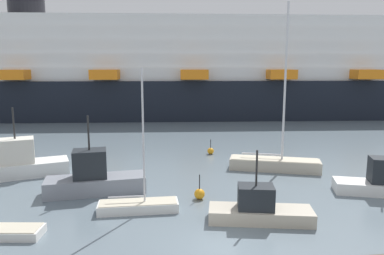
{
  "coord_description": "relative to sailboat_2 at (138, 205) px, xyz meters",
  "views": [
    {
      "loc": [
        -3.02,
        -14.82,
        8.01
      ],
      "look_at": [
        0.0,
        14.52,
        3.02
      ],
      "focal_mm": 34.08,
      "sensor_mm": 36.0,
      "label": 1
    }
  ],
  "objects": [
    {
      "name": "sailboat_2",
      "position": [
        0.0,
        0.0,
        0.0
      ],
      "size": [
        4.47,
        1.43,
        7.94
      ],
      "rotation": [
        0.0,
        0.0,
        0.03
      ],
      "color": "white",
      "rests_on": "ground_plane"
    },
    {
      "name": "fishing_boat_3",
      "position": [
        6.31,
        -1.98,
        0.27
      ],
      "size": [
        5.58,
        2.63,
        3.8
      ],
      "rotation": [
        0.0,
        0.0,
        2.96
      ],
      "color": "#BCB29E",
      "rests_on": "ground_plane"
    },
    {
      "name": "sailboat_4",
      "position": [
        10.21,
        7.17,
        0.25
      ],
      "size": [
        7.07,
        3.74,
        12.63
      ],
      "rotation": [
        0.0,
        0.0,
        -0.31
      ],
      "color": "#BCB29E",
      "rests_on": "ground_plane"
    },
    {
      "name": "fishing_boat_1",
      "position": [
        -8.89,
        7.5,
        0.62
      ],
      "size": [
        6.8,
        4.01,
        5.09
      ],
      "rotation": [
        0.0,
        0.0,
        3.45
      ],
      "color": "white",
      "rests_on": "ground_plane"
    },
    {
      "name": "channel_buoy_0",
      "position": [
        6.04,
        12.8,
        -0.08
      ],
      "size": [
        0.59,
        0.59,
        1.39
      ],
      "color": "orange",
      "rests_on": "ground_plane"
    },
    {
      "name": "channel_buoy_1",
      "position": [
        3.62,
        1.51,
        -0.05
      ],
      "size": [
        0.65,
        0.65,
        1.54
      ],
      "color": "orange",
      "rests_on": "ground_plane"
    },
    {
      "name": "fishing_boat_2",
      "position": [
        -2.92,
        3.31,
        0.57
      ],
      "size": [
        6.4,
        2.82,
        4.99
      ],
      "rotation": [
        0.0,
        0.0,
        3.28
      ],
      "color": "gray",
      "rests_on": "ground_plane"
    },
    {
      "name": "cruise_ship",
      "position": [
        0.63,
        40.17,
        6.33
      ],
      "size": [
        107.55,
        21.25,
        20.85
      ],
      "rotation": [
        0.0,
        0.0,
        -0.05
      ],
      "color": "black",
      "rests_on": "ground_plane"
    },
    {
      "name": "fishing_boat_0",
      "position": [
        15.12,
        1.29,
        0.4
      ],
      "size": [
        5.59,
        3.23,
        4.2
      ],
      "rotation": [
        0.0,
        0.0,
        -0.29
      ],
      "color": "white",
      "rests_on": "ground_plane"
    },
    {
      "name": "ground_plane",
      "position": [
        4.02,
        -4.67,
        -0.38
      ],
      "size": [
        600.0,
        600.0,
        0.0
      ],
      "primitive_type": "plane",
      "color": "slate"
    }
  ]
}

